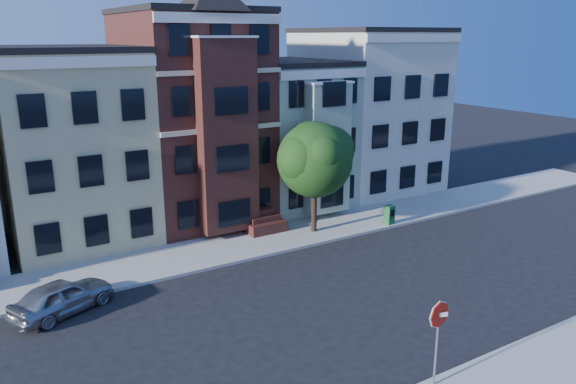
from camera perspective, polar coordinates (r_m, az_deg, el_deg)
ground at (r=23.82m, az=4.44°, el=-11.43°), size 120.00×120.00×0.00m
far_sidewalk at (r=30.04m, az=-4.60°, el=-5.37°), size 60.00×4.00×0.15m
house_yellow at (r=32.56m, az=-21.24°, el=4.28°), size 7.00×9.00×10.00m
house_brown at (r=34.32m, az=-9.83°, el=7.34°), size 7.00×9.00×12.00m
house_green at (r=37.43m, az=-0.43°, el=5.92°), size 6.00×9.00×9.00m
house_cream at (r=41.31m, az=7.98°, el=8.10°), size 8.00×9.00×11.00m
street_tree at (r=30.77m, az=2.73°, el=2.77°), size 7.26×7.26×7.65m
parked_car at (r=24.62m, az=-21.97°, el=-9.83°), size 4.48×3.17×1.42m
newspaper_box at (r=33.31m, az=10.26°, el=-2.30°), size 0.54×0.50×1.11m
stop_sign at (r=18.50m, az=14.90°, el=-14.17°), size 0.90×0.38×3.27m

